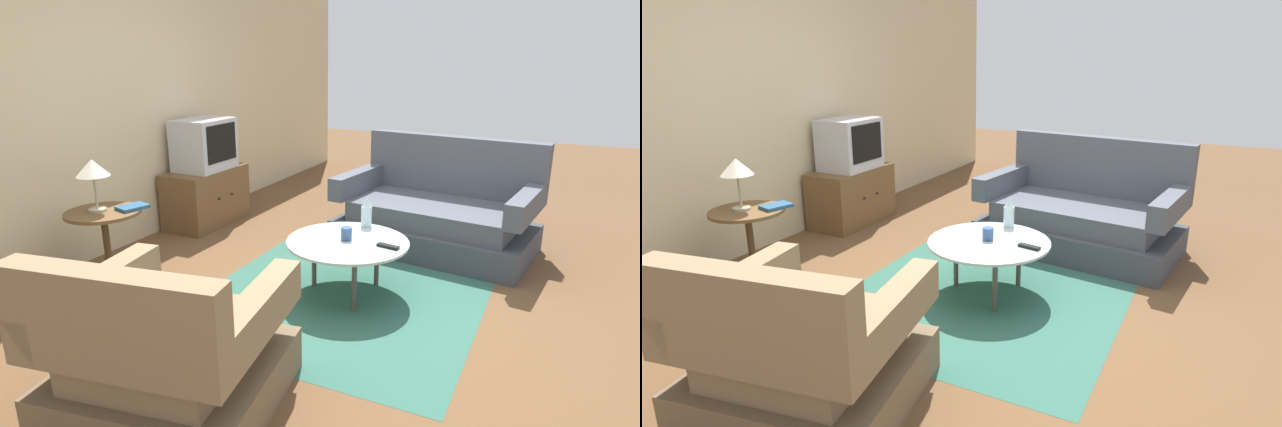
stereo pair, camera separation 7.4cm
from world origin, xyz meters
TOP-DOWN VIEW (x-y plane):
  - ground_plane at (0.00, 0.00)m, footprint 16.00×16.00m
  - back_wall at (0.00, 2.25)m, footprint 9.00×0.12m
  - area_rug at (0.12, -0.00)m, footprint 2.17×1.89m
  - armchair at (-1.43, 0.26)m, footprint 1.09×1.12m
  - couch at (1.36, -0.35)m, footprint 1.14×1.75m
  - coffee_table at (0.12, -0.00)m, footprint 0.87×0.87m
  - side_table at (-0.47, 1.69)m, footprint 0.54×0.54m
  - tv_stand at (1.02, 1.92)m, footprint 0.88×0.48m
  - television at (1.02, 1.91)m, footprint 0.56×0.43m
  - table_lamp at (-0.49, 1.72)m, footprint 0.23×0.23m
  - vase at (0.47, -0.01)m, footprint 0.08×0.08m
  - mug at (0.14, 0.02)m, footprint 0.13×0.08m
  - tv_remote_dark at (0.11, -0.30)m, footprint 0.07×0.16m
  - book at (-0.33, 1.53)m, footprint 0.24×0.20m

SIDE VIEW (x-z plane):
  - ground_plane at x=0.00m, z-range 0.00..0.00m
  - area_rug at x=0.12m, z-range 0.00..0.00m
  - tv_stand at x=1.02m, z-range 0.00..0.56m
  - armchair at x=-1.43m, z-range -0.14..0.72m
  - couch at x=1.36m, z-range -0.18..0.77m
  - coffee_table at x=0.12m, z-range 0.17..0.57m
  - side_table at x=-0.47m, z-range 0.13..0.69m
  - tv_remote_dark at x=0.11m, z-range 0.40..0.42m
  - mug at x=0.14m, z-range 0.40..0.49m
  - vase at x=0.47m, z-range 0.40..0.62m
  - book at x=-0.33m, z-range 0.56..0.59m
  - television at x=1.02m, z-range 0.56..1.06m
  - table_lamp at x=-0.49m, z-range 0.67..1.06m
  - back_wall at x=0.00m, z-range 0.00..2.70m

